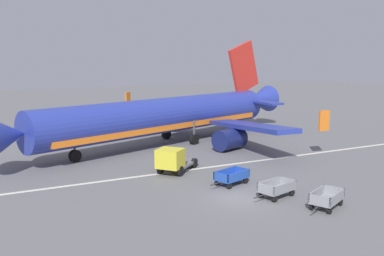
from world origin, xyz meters
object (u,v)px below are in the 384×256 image
Objects in this scene: baggage_cart_nearest at (327,198)px; baggage_cart_second_in_row at (277,188)px; airplane at (170,116)px; baggage_cart_third_in_row at (232,177)px; service_truck_beside_carts at (173,160)px.

baggage_cart_nearest is 0.97× the size of baggage_cart_second_in_row.
airplane is at bearing 90.96° from baggage_cart_nearest.
service_truck_beside_carts is at bearing 118.18° from baggage_cart_third_in_row.
baggage_cart_nearest is 12.71m from service_truck_beside_carts.
baggage_cart_third_in_row is at bearing 110.78° from baggage_cart_nearest.
airplane is at bearing 82.09° from baggage_cart_third_in_row.
service_truck_beside_carts is at bearing -113.08° from airplane.
airplane reaches higher than service_truck_beside_carts.
baggage_cart_third_in_row is 0.79× the size of service_truck_beside_carts.
baggage_cart_nearest and baggage_cart_second_in_row have the same top height.
airplane reaches higher than baggage_cart_nearest.
service_truck_beside_carts is (-5.15, 11.61, 0.50)m from baggage_cart_nearest.
airplane is 10.18× the size of baggage_cart_third_in_row.
baggage_cart_nearest is at bearing -66.08° from service_truck_beside_carts.
baggage_cart_third_in_row is (-2.60, 6.85, 0.00)m from baggage_cart_nearest.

